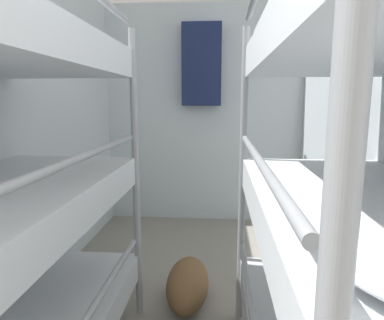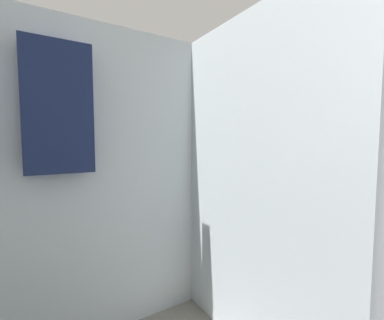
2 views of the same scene
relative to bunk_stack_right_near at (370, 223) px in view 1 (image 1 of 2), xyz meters
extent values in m
cube|color=silver|center=(-0.73, 2.87, 0.26)|extent=(2.40, 0.06, 2.53)
cylinder|color=gray|center=(-1.07, 0.91, -0.08)|extent=(0.04, 0.04, 1.87)
cylinder|color=gray|center=(-1.07, 0.06, -0.45)|extent=(0.03, 1.49, 0.03)
cylinder|color=gray|center=(-1.07, 0.06, 0.21)|extent=(0.03, 1.49, 0.03)
cylinder|color=gray|center=(-0.39, 0.91, -0.08)|extent=(0.04, 0.04, 1.87)
cube|color=silver|center=(0.01, 0.06, -0.01)|extent=(0.80, 1.75, 0.17)
cylinder|color=gray|center=(-0.39, 0.06, 0.21)|extent=(0.03, 1.49, 0.03)
cube|color=silver|center=(0.01, 0.06, 0.65)|extent=(0.80, 1.75, 0.17)
ellipsoid|color=brown|center=(-0.75, 1.04, -0.86)|extent=(0.30, 0.61, 0.30)
cube|color=#192347|center=(-0.75, 2.72, 0.82)|extent=(0.44, 0.12, 0.90)
camera|label=1|loc=(-0.54, -1.20, 0.43)|focal=32.00mm
camera|label=2|loc=(-0.92, 0.72, 0.60)|focal=24.00mm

